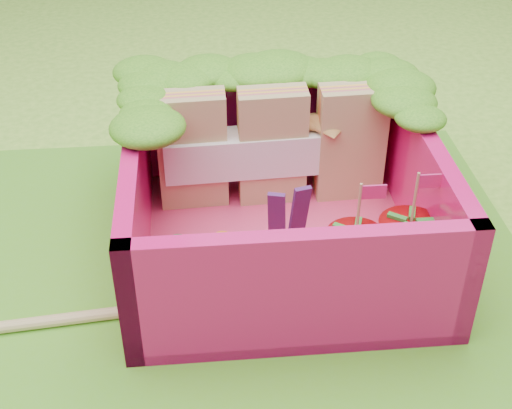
{
  "coord_description": "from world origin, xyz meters",
  "views": [
    {
      "loc": [
        -0.12,
        -2.2,
        2.03
      ],
      "look_at": [
        0.11,
        0.3,
        0.28
      ],
      "focal_mm": 50.0,
      "sensor_mm": 36.0,
      "label": 1
    }
  ],
  "objects_px": {
    "broccoli": "(167,261)",
    "strawberry_left": "(354,257)",
    "sandwich_stack": "(274,147)",
    "strawberry_right": "(407,248)",
    "bento_box": "(281,198)"
  },
  "relations": [
    {
      "from": "broccoli",
      "to": "strawberry_left",
      "type": "xyz_separation_m",
      "value": [
        0.75,
        0.03,
        -0.06
      ]
    },
    {
      "from": "sandwich_stack",
      "to": "strawberry_right",
      "type": "xyz_separation_m",
      "value": [
        0.48,
        -0.63,
        -0.14
      ]
    },
    {
      "from": "strawberry_left",
      "to": "strawberry_right",
      "type": "bearing_deg",
      "value": 7.43
    },
    {
      "from": "strawberry_right",
      "to": "bento_box",
      "type": "bearing_deg",
      "value": 150.61
    },
    {
      "from": "sandwich_stack",
      "to": "strawberry_left",
      "type": "distance_m",
      "value": 0.72
    },
    {
      "from": "bento_box",
      "to": "strawberry_left",
      "type": "relative_size",
      "value": 2.69
    },
    {
      "from": "bento_box",
      "to": "strawberry_left",
      "type": "height_order",
      "value": "bento_box"
    },
    {
      "from": "bento_box",
      "to": "strawberry_left",
      "type": "distance_m",
      "value": 0.41
    },
    {
      "from": "sandwich_stack",
      "to": "strawberry_left",
      "type": "height_order",
      "value": "sandwich_stack"
    },
    {
      "from": "strawberry_left",
      "to": "strawberry_right",
      "type": "relative_size",
      "value": 0.97
    },
    {
      "from": "bento_box",
      "to": "strawberry_right",
      "type": "height_order",
      "value": "same"
    },
    {
      "from": "sandwich_stack",
      "to": "strawberry_right",
      "type": "distance_m",
      "value": 0.81
    },
    {
      "from": "broccoli",
      "to": "strawberry_left",
      "type": "bearing_deg",
      "value": 2.09
    },
    {
      "from": "strawberry_left",
      "to": "bento_box",
      "type": "bearing_deg",
      "value": 130.63
    },
    {
      "from": "broccoli",
      "to": "sandwich_stack",
      "type": "bearing_deg",
      "value": 54.39
    }
  ]
}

